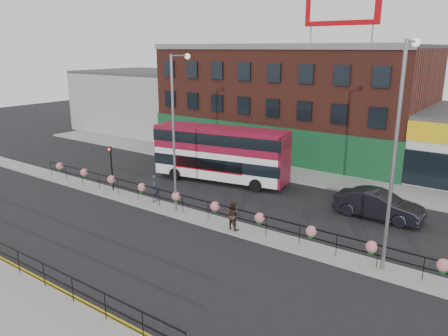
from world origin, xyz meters
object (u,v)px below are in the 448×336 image
Objects in this scene: double_decker_bus at (221,149)px; pedestrian_b at (233,215)px; lamp_column_west at (176,121)px; pedestrian_a at (155,188)px; lamp_column_east at (398,139)px; car at (378,205)px.

double_decker_bus is 6.40× the size of pedestrian_b.
pedestrian_b is at bearing -49.66° from double_decker_bus.
pedestrian_b is (6.22, -7.33, -1.62)m from double_decker_bus.
double_decker_bus is at bearing 103.86° from lamp_column_west.
pedestrian_a is 15.97m from lamp_column_east.
car is (12.21, -0.48, -1.75)m from double_decker_bus.
pedestrian_a is at bearing 172.83° from lamp_column_west.
lamp_column_east reaches higher than car.
car is at bearing 31.11° from lamp_column_west.
lamp_column_west is (2.29, -0.29, 4.77)m from pedestrian_a.
lamp_column_west is at bearing 121.77° from car.
lamp_column_east is (15.09, -0.28, 5.20)m from pedestrian_a.
lamp_column_west is 0.93× the size of lamp_column_east.
car is at bearing -2.25° from double_decker_bus.
lamp_column_east is (14.49, -6.82, 3.64)m from double_decker_bus.
double_decker_bus is 2.05× the size of car.
double_decker_bus is 6.75m from pedestrian_a.
lamp_column_east reaches higher than lamp_column_west.
pedestrian_a is 0.19× the size of lamp_column_west.
double_decker_bus reaches higher than car.
double_decker_bus is 16.42m from lamp_column_east.
pedestrian_b is at bearing -176.45° from lamp_column_east.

